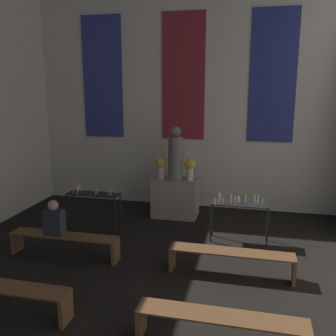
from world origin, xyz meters
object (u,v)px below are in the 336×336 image
(altar, at_px, (175,198))
(flower_vase_left, at_px, (161,166))
(candle_rack_left, at_px, (93,199))
(pew_back_right, at_px, (231,257))
(flower_vase_right, at_px, (190,167))
(person_seated, at_px, (54,219))
(candle_rack_right, at_px, (239,209))
(pew_second_right, at_px, (221,323))
(statue, at_px, (176,156))
(pew_back_left, at_px, (64,240))

(altar, distance_m, flower_vase_left, 0.88)
(candle_rack_left, bearing_deg, pew_back_right, -25.21)
(flower_vase_right, bearing_deg, person_seated, -127.58)
(flower_vase_right, height_order, candle_rack_right, flower_vase_right)
(flower_vase_right, xyz_separation_m, candle_rack_right, (1.27, -1.24, -0.58))
(person_seated, bearing_deg, pew_second_right, -29.44)
(pew_second_right, bearing_deg, statue, 108.75)
(statue, xyz_separation_m, pew_second_right, (1.57, -4.63, -1.22))
(candle_rack_left, bearing_deg, pew_second_right, -46.57)
(pew_second_right, distance_m, pew_back_left, 3.66)
(pew_back_right, bearing_deg, person_seated, 180.00)
(altar, bearing_deg, candle_rack_right, -37.29)
(flower_vase_left, bearing_deg, altar, 0.00)
(flower_vase_right, bearing_deg, altar, 180.00)
(pew_second_right, height_order, pew_back_left, same)
(statue, relative_size, candle_rack_left, 1.09)
(flower_vase_left, bearing_deg, candle_rack_left, -135.88)
(altar, distance_m, pew_back_left, 3.17)
(candle_rack_left, bearing_deg, candle_rack_right, -0.01)
(altar, bearing_deg, statue, 0.00)
(flower_vase_left, distance_m, person_seated, 3.13)
(flower_vase_right, height_order, person_seated, flower_vase_right)
(statue, distance_m, flower_vase_left, 0.45)
(statue, relative_size, pew_second_right, 0.62)
(candle_rack_left, height_order, pew_back_right, candle_rack_left)
(candle_rack_left, xyz_separation_m, candle_rack_right, (3.26, -0.00, -0.00))
(altar, height_order, pew_second_right, altar)
(candle_rack_right, bearing_deg, pew_back_left, -154.74)
(statue, bearing_deg, pew_second_right, -71.25)
(statue, xyz_separation_m, candle_rack_right, (1.63, -1.24, -0.84))
(altar, bearing_deg, candle_rack_left, -142.85)
(altar, height_order, candle_rack_left, candle_rack_left)
(statue, height_order, flower_vase_left, statue)
(statue, xyz_separation_m, pew_back_left, (-1.57, -2.75, -1.22))
(pew_second_right, height_order, person_seated, person_seated)
(flower_vase_left, relative_size, candle_rack_right, 0.46)
(pew_second_right, bearing_deg, flower_vase_right, 104.68)
(altar, height_order, candle_rack_right, candle_rack_right)
(statue, bearing_deg, candle_rack_left, -142.85)
(pew_second_right, bearing_deg, candle_rack_right, 89.03)
(candle_rack_left, xyz_separation_m, pew_back_right, (3.21, -1.51, -0.37))
(flower_vase_right, height_order, pew_second_right, flower_vase_right)
(altar, bearing_deg, pew_back_right, -60.26)
(pew_back_right, bearing_deg, altar, 119.74)
(candle_rack_left, bearing_deg, pew_back_left, -87.50)
(altar, distance_m, person_seated, 3.27)
(candle_rack_right, distance_m, pew_back_left, 3.56)
(pew_second_right, xyz_separation_m, pew_back_right, (0.00, 1.88, 0.00))
(statue, bearing_deg, candle_rack_right, -37.29)
(flower_vase_right, bearing_deg, candle_rack_right, -44.31)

